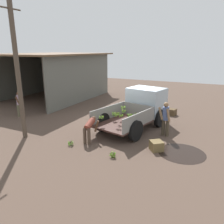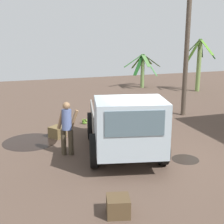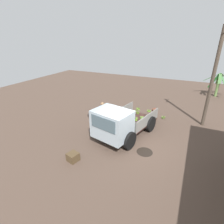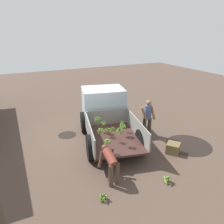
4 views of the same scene
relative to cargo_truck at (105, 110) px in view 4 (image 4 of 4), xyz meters
The scene contains 10 objects.
ground 1.36m from the cargo_truck, 78.98° to the left, with size 36.00×36.00×0.00m, color #503E33.
mud_patch_0 4.00m from the cargo_truck, 136.38° to the right, with size 1.93×1.93×0.01m, color black.
mud_patch_1 2.12m from the cargo_truck, 76.47° to the left, with size 0.84×0.84×0.01m, color black.
cargo_truck is the anchor object (origin of this frame).
person_foreground_visitor 1.99m from the cargo_truck, 126.99° to the right, with size 0.51×0.70×1.72m.
person_worker_loading 3.71m from the cargo_truck, 158.17° to the left, with size 0.85×0.62×1.13m.
banana_bunch_on_ground_0 4.46m from the cargo_truck, behind, with size 0.25×0.26×0.24m.
banana_bunch_on_ground_1 4.68m from the cargo_truck, 154.95° to the left, with size 0.29×0.28×0.22m.
wooden_crate_0 3.50m from the cargo_truck, 151.24° to the right, with size 0.49×0.49×0.41m, color brown.
wooden_crate_1 2.98m from the cargo_truck, 25.65° to the right, with size 0.49×0.49×0.41m, color #4D3B25.
Camera 4 is at (-8.92, 3.12, 4.64)m, focal length 35.00 mm.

